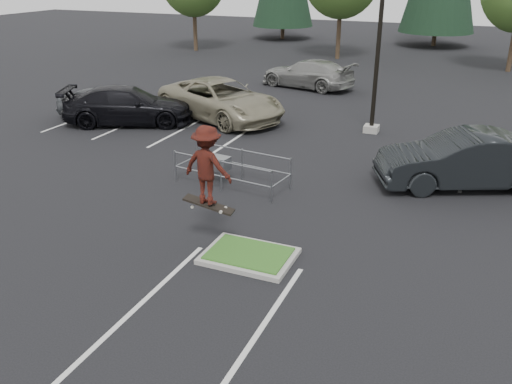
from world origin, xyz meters
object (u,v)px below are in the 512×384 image
at_px(car_l_tan, 220,99).
at_px(car_far_silver, 309,74).
at_px(car_l_grey, 102,104).
at_px(car_r_charc, 465,160).
at_px(light_pole, 380,22).
at_px(cart_corral, 221,163).
at_px(car_l_black, 126,105).
at_px(skateboarder, 207,166).

relative_size(car_l_tan, car_far_silver, 1.17).
height_order(car_l_grey, car_r_charc, car_r_charc).
relative_size(light_pole, car_far_silver, 1.82).
xyz_separation_m(cart_corral, car_l_black, (-7.14, 4.76, 0.18)).
bearing_deg(car_far_silver, cart_corral, 20.78).
height_order(light_pole, cart_corral, light_pole).
relative_size(car_l_black, car_far_silver, 1.03).
height_order(cart_corral, car_far_silver, car_far_silver).
bearing_deg(light_pole, cart_corral, -113.53).
distance_m(car_l_black, car_l_grey, 1.52).
height_order(light_pole, car_l_tan, light_pole).
relative_size(car_l_grey, car_r_charc, 0.77).
relative_size(car_l_tan, car_l_grey, 1.55).
xyz_separation_m(light_pole, car_l_tan, (-7.00, -0.50, -3.65)).
height_order(car_l_grey, car_far_silver, car_far_silver).
height_order(cart_corral, skateboarder, skateboarder).
xyz_separation_m(car_l_tan, car_l_grey, (-5.00, -2.24, -0.19)).
bearing_deg(skateboarder, cart_corral, -62.47).
height_order(car_l_tan, car_far_silver, car_l_tan).
xyz_separation_m(skateboarder, car_r_charc, (5.70, 6.75, -1.27)).
bearing_deg(car_l_black, skateboarder, -158.74).
distance_m(car_l_black, car_r_charc, 14.64).
bearing_deg(light_pole, car_l_black, -164.21).
height_order(car_l_black, car_l_grey, car_l_black).
bearing_deg(light_pole, car_l_tan, -175.91).
height_order(car_r_charc, car_far_silver, car_r_charc).
bearing_deg(car_l_tan, light_pole, -62.70).
bearing_deg(cart_corral, light_pole, 73.82).
bearing_deg(car_l_black, car_far_silver, -49.85).
bearing_deg(car_l_tan, car_l_grey, 137.32).
distance_m(car_l_tan, car_l_grey, 5.48).
xyz_separation_m(car_l_black, car_r_charc, (14.50, -2.03, 0.07)).
relative_size(car_l_black, car_r_charc, 1.05).
bearing_deg(car_r_charc, car_far_silver, -167.89).
relative_size(skateboarder, car_l_black, 0.38).
height_order(car_l_black, car_far_silver, car_l_black).
relative_size(light_pole, skateboarder, 4.58).
distance_m(skateboarder, car_far_silver, 19.77).
distance_m(light_pole, skateboarder, 12.11).
height_order(light_pole, car_l_grey, light_pole).
distance_m(cart_corral, car_l_tan, 8.09).
xyz_separation_m(cart_corral, car_l_grey, (-8.64, 4.99, 0.06)).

